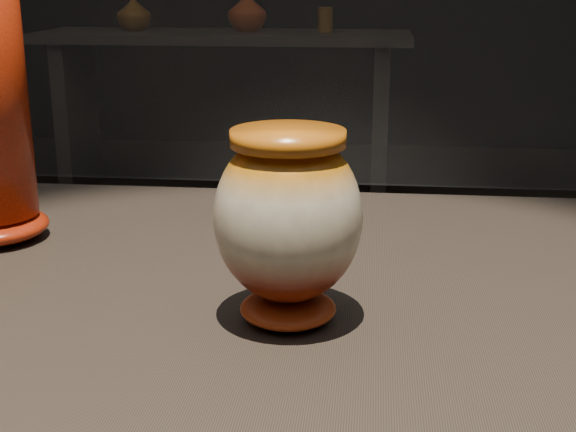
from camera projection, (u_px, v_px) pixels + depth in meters
The scene contains 5 objects.
main_vase at pixel (288, 219), 0.73m from camera, with size 0.14×0.14×0.18m.
back_shelf at pixel (225, 81), 4.37m from camera, with size 2.00×0.60×0.90m.
back_vase_left at pixel (134, 13), 4.33m from camera, with size 0.18×0.18×0.19m, color #936415.
back_vase_mid at pixel (247, 11), 4.28m from camera, with size 0.21×0.21×0.21m, color #671909.
back_vase_right at pixel (325, 20), 4.24m from camera, with size 0.08×0.08×0.13m, color #936415.
Camera 1 is at (0.19, -0.76, 1.22)m, focal length 50.00 mm.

